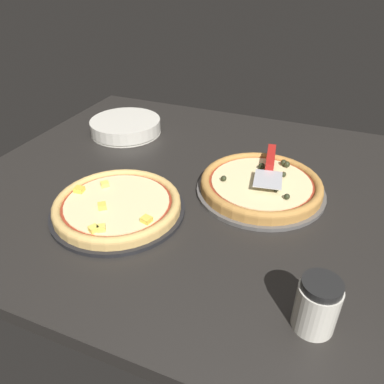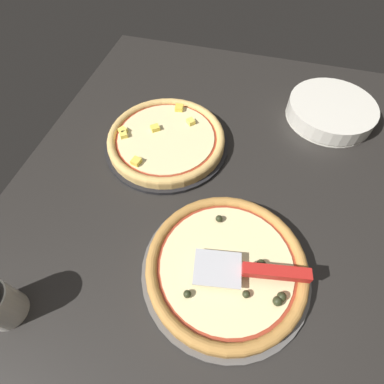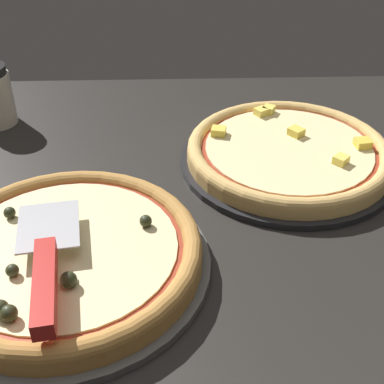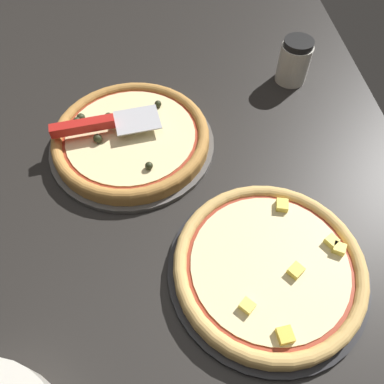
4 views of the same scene
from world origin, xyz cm
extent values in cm
cube|color=black|center=(0.00, 0.00, -1.80)|extent=(146.51, 108.20, 3.60)
cylinder|color=#565451|center=(-6.96, -2.07, 0.50)|extent=(34.13, 34.13, 1.00)
cylinder|color=#B77F3D|center=(-6.96, -2.07, 2.01)|extent=(32.08, 32.08, 2.02)
torus|color=#B77F3D|center=(-6.96, -2.07, 3.02)|extent=(32.08, 32.08, 2.29)
cylinder|color=maroon|center=(-6.96, -2.07, 3.09)|extent=(27.89, 27.89, 0.15)
cylinder|color=beige|center=(-6.96, -2.07, 3.22)|extent=(26.31, 26.31, 0.40)
sphere|color=#282D19|center=(-10.65, -12.89, 4.30)|extent=(1.76, 1.76, 1.76)
sphere|color=#282D19|center=(-5.47, -8.44, 4.33)|extent=(1.83, 1.83, 1.83)
sphere|color=black|center=(-9.12, 0.21, 4.13)|extent=(1.43, 1.43, 1.43)
sphere|color=#282D19|center=(-11.67, -12.24, 4.31)|extent=(1.78, 1.78, 1.78)
sphere|color=#282D19|center=(-14.66, 3.81, 4.15)|extent=(1.47, 1.47, 1.47)
sphere|color=#282D19|center=(-11.53, 1.14, 4.18)|extent=(1.53, 1.53, 1.53)
sphere|color=#282D19|center=(-11.85, -6.60, 4.14)|extent=(1.45, 1.45, 1.45)
sphere|color=#282D19|center=(2.31, 1.53, 4.17)|extent=(1.51, 1.51, 1.51)
cylinder|color=black|center=(23.40, 20.31, 0.50)|extent=(33.09, 33.09, 1.00)
cylinder|color=#DBAD60|center=(23.40, 20.31, 1.88)|extent=(31.11, 31.11, 1.76)
torus|color=#DBAD60|center=(23.40, 20.31, 2.76)|extent=(31.11, 31.11, 2.19)
cylinder|color=maroon|center=(23.40, 20.31, 2.84)|extent=(27.04, 27.04, 0.15)
cylinder|color=beige|center=(23.40, 20.31, 2.96)|extent=(25.51, 25.51, 0.40)
cube|color=#F9E05B|center=(30.03, 15.40, 3.76)|extent=(2.70, 2.70, 1.20)
cube|color=#F9E05B|center=(22.04, 31.88, 3.76)|extent=(2.49, 2.53, 1.20)
cube|color=yellow|center=(34.62, 20.03, 3.76)|extent=(2.55, 2.46, 1.20)
cube|color=#F9E05B|center=(20.60, 31.08, 3.76)|extent=(2.54, 2.54, 1.20)
cube|color=#F4D64C|center=(25.17, 23.94, 3.76)|extent=(2.88, 2.92, 1.20)
cube|color=#F4D64C|center=(12.95, 24.57, 3.76)|extent=(2.62, 2.47, 1.20)
cube|color=#B7B7BC|center=(-8.89, -0.51, 5.36)|extent=(8.41, 9.95, 0.24)
cube|color=red|center=(-7.17, -11.08, 6.24)|extent=(4.18, 12.68, 2.00)
camera|label=1|loc=(-22.09, 82.61, 55.00)|focal=35.00mm
camera|label=2|loc=(-29.47, -1.09, 59.81)|focal=28.00mm
camera|label=3|loc=(6.17, -49.68, 44.43)|focal=50.00mm
camera|label=4|loc=(47.40, 5.68, 58.54)|focal=35.00mm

